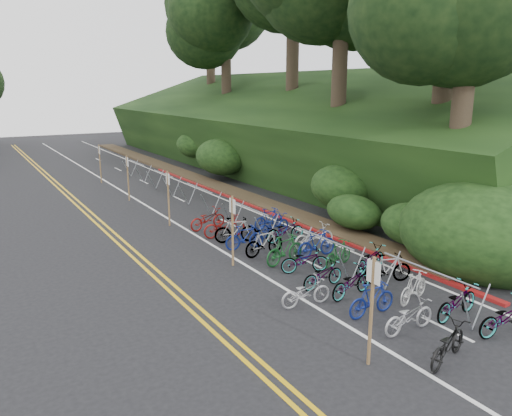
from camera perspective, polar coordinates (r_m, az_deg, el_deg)
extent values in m
plane|color=black|center=(13.43, 5.51, -13.38)|extent=(120.00, 120.00, 0.00)
cube|color=gold|center=(21.09, -15.82, -3.63)|extent=(0.12, 80.00, 0.01)
cube|color=gold|center=(21.17, -15.04, -3.52)|extent=(0.12, 80.00, 0.01)
cube|color=silver|center=(22.06, -7.92, -2.47)|extent=(0.12, 80.00, 0.01)
cube|color=silver|center=(23.94, 1.35, -1.05)|extent=(0.12, 80.00, 0.01)
cube|color=silver|center=(14.15, 20.98, -12.78)|extent=(0.10, 1.60, 0.01)
cube|color=silver|center=(18.08, 5.91, -6.07)|extent=(0.10, 1.60, 0.01)
cube|color=silver|center=(22.93, -3.10, -1.74)|extent=(0.10, 1.60, 0.01)
cube|color=silver|center=(28.22, -8.82, 1.06)|extent=(0.10, 1.60, 0.01)
cube|color=silver|center=(33.75, -12.71, 2.95)|extent=(0.10, 1.60, 0.01)
cube|color=silver|center=(39.42, -15.50, 4.30)|extent=(0.10, 1.60, 0.01)
cube|color=silver|center=(45.17, -17.59, 5.30)|extent=(0.10, 1.60, 0.01)
cube|color=maroon|center=(25.84, -0.09, 0.16)|extent=(0.25, 28.00, 0.10)
cube|color=black|center=(37.88, 2.30, 8.69)|extent=(12.32, 44.00, 9.11)
cube|color=#382819|center=(34.88, -7.57, 3.64)|extent=(1.40, 44.00, 0.16)
ellipsoid|color=#284C19|center=(19.76, 17.32, -1.77)|extent=(2.00, 2.80, 1.60)
ellipsoid|color=#284C19|center=(23.66, 9.72, 2.42)|extent=(2.60, 3.64, 2.08)
ellipsoid|color=#284C19|center=(28.99, 3.84, 5.52)|extent=(2.20, 3.08, 1.76)
ellipsoid|color=#284C19|center=(33.45, -4.06, 5.86)|extent=(3.00, 4.20, 2.40)
ellipsoid|color=#284C19|center=(39.11, -7.17, 7.17)|extent=(2.40, 3.36, 1.92)
ellipsoid|color=#284C19|center=(43.21, -7.79, 8.67)|extent=(2.80, 3.92, 2.24)
ellipsoid|color=#284C19|center=(21.69, 11.07, -0.43)|extent=(1.80, 2.52, 1.44)
ellipsoid|color=#284C19|center=(32.67, 0.99, 7.54)|extent=(3.20, 4.48, 2.56)
ellipsoid|color=black|center=(18.87, 24.63, -2.60)|extent=(5.28, 6.16, 3.52)
cylinder|color=#2D2319|center=(21.00, 22.12, 6.79)|extent=(0.79, 0.79, 5.47)
ellipsoid|color=black|center=(21.08, 23.40, 20.32)|extent=(7.48, 7.48, 7.11)
cylinder|color=#2D2319|center=(24.71, 20.55, 13.01)|extent=(0.86, 0.86, 6.73)
cylinder|color=#2D2319|center=(28.21, 9.42, 12.62)|extent=(0.84, 0.84, 6.31)
cylinder|color=#2D2319|center=(36.09, 4.16, 14.74)|extent=(0.88, 0.88, 7.15)
cylinder|color=#2D2319|center=(42.41, -3.40, 13.19)|extent=(0.81, 0.81, 5.89)
ellipsoid|color=black|center=(42.70, -3.50, 20.32)|extent=(7.85, 7.85, 7.46)
cylinder|color=#2D2319|center=(50.68, -5.17, 14.51)|extent=(0.86, 0.86, 6.73)
ellipsoid|color=black|center=(51.15, -5.33, 21.43)|extent=(9.35, 9.35, 8.88)
cylinder|color=gray|center=(14.70, 19.03, -6.63)|extent=(0.05, 3.26, 0.05)
cylinder|color=gray|center=(13.85, 22.97, -10.88)|extent=(0.59, 0.04, 1.16)
cylinder|color=gray|center=(14.28, 24.33, -10.27)|extent=(0.59, 0.04, 1.16)
cylinder|color=gray|center=(15.66, 13.90, -7.31)|extent=(0.59, 0.04, 1.16)
cylinder|color=gray|center=(16.04, 15.33, -6.89)|extent=(0.59, 0.04, 1.16)
cylinder|color=gray|center=(16.92, 7.76, -3.44)|extent=(0.05, 3.00, 0.05)
cylinder|color=gray|center=(15.92, 10.06, -6.83)|extent=(0.58, 0.04, 1.13)
cylinder|color=gray|center=(16.27, 11.57, -6.43)|extent=(0.58, 0.04, 1.13)
cylinder|color=gray|center=(17.99, 4.22, -4.22)|extent=(0.58, 0.04, 1.13)
cylinder|color=gray|center=(18.30, 5.66, -3.93)|extent=(0.58, 0.04, 1.13)
cylinder|color=gray|center=(20.90, -0.81, 0.00)|extent=(0.05, 3.00, 0.05)
cylinder|color=gray|center=(19.74, 0.54, -2.55)|extent=(0.58, 0.04, 1.13)
cylinder|color=gray|center=(20.03, 1.91, -2.31)|extent=(0.58, 0.04, 1.13)
cylinder|color=gray|center=(22.09, -3.26, -0.80)|extent=(0.58, 0.04, 1.13)
cylinder|color=gray|center=(22.35, -1.99, -0.62)|extent=(0.58, 0.04, 1.13)
cylinder|color=gray|center=(25.24, -6.53, 2.30)|extent=(0.05, 3.00, 0.05)
cylinder|color=gray|center=(24.01, -5.71, 0.33)|extent=(0.58, 0.04, 1.13)
cylinder|color=gray|center=(24.25, -4.51, 0.48)|extent=(0.58, 0.04, 1.13)
cylinder|color=gray|center=(26.51, -8.31, 1.52)|extent=(0.58, 0.04, 1.13)
cylinder|color=gray|center=(26.72, -7.20, 1.66)|extent=(0.58, 0.04, 1.13)
cylinder|color=gray|center=(29.80, -10.55, 3.90)|extent=(0.05, 3.00, 0.05)
cylinder|color=gray|center=(28.51, -10.03, 2.31)|extent=(0.58, 0.04, 1.13)
cylinder|color=gray|center=(28.71, -8.99, 2.43)|extent=(0.58, 0.04, 1.13)
cylinder|color=gray|center=(31.10, -11.90, 3.17)|extent=(0.58, 0.04, 1.13)
cylinder|color=gray|center=(31.28, -10.93, 3.28)|extent=(0.58, 0.04, 1.13)
cylinder|color=gray|center=(34.47, -13.50, 5.06)|extent=(0.05, 3.00, 0.05)
cylinder|color=gray|center=(33.16, -13.16, 3.74)|extent=(0.58, 0.04, 1.13)
cylinder|color=gray|center=(33.33, -12.25, 3.84)|extent=(0.58, 0.04, 1.13)
cylinder|color=gray|center=(35.80, -14.56, 4.38)|extent=(0.58, 0.04, 1.13)
cylinder|color=gray|center=(35.96, -13.71, 4.47)|extent=(0.58, 0.04, 1.13)
cylinder|color=brown|center=(11.48, 13.03, -11.50)|extent=(0.08, 0.08, 2.55)
cube|color=silver|center=(11.13, 13.29, -7.18)|extent=(0.02, 0.40, 0.50)
cylinder|color=brown|center=(17.21, -2.69, -2.68)|extent=(0.08, 0.08, 2.50)
cube|color=silver|center=(16.98, -2.72, 0.24)|extent=(0.02, 0.40, 0.50)
cylinder|color=brown|center=(22.51, -9.97, 1.05)|extent=(0.08, 0.08, 2.50)
cube|color=silver|center=(22.34, -10.06, 3.30)|extent=(0.02, 0.40, 0.50)
cylinder|color=brown|center=(28.10, -14.42, 3.33)|extent=(0.08, 0.08, 2.50)
cube|color=silver|center=(27.96, -14.53, 5.14)|extent=(0.02, 0.40, 0.50)
cylinder|color=brown|center=(33.83, -17.39, 4.83)|extent=(0.08, 0.08, 2.50)
cube|color=silver|center=(33.71, -17.50, 6.34)|extent=(0.02, 0.40, 0.50)
imported|color=#9E9EA3|center=(14.45, 5.72, -9.54)|extent=(0.70, 1.62, 0.83)
imported|color=black|center=(12.43, 21.05, -14.26)|extent=(1.09, 1.85, 0.92)
imported|color=slate|center=(14.26, 26.65, -11.10)|extent=(0.85, 1.85, 0.94)
imported|color=#9E9EA3|center=(13.51, 17.08, -11.71)|extent=(0.59, 1.67, 0.88)
imported|color=slate|center=(14.69, 21.95, -9.87)|extent=(0.84, 1.85, 0.94)
imported|color=navy|center=(14.12, 13.11, -10.11)|extent=(0.46, 1.61, 0.97)
imported|color=beige|center=(15.31, 17.58, -8.58)|extent=(0.82, 1.60, 0.92)
imported|color=slate|center=(15.24, 10.83, -8.33)|extent=(0.87, 1.78, 0.89)
imported|color=slate|center=(16.50, 14.83, -6.68)|extent=(0.93, 1.67, 0.97)
imported|color=slate|center=(15.76, 7.63, -7.57)|extent=(0.68, 1.62, 0.83)
imported|color=slate|center=(17.26, 12.88, -5.75)|extent=(1.06, 1.83, 0.91)
imported|color=slate|center=(16.89, 5.58, -5.96)|extent=(1.09, 1.74, 0.87)
imported|color=#144C1E|center=(17.60, 9.41, -5.15)|extent=(0.89, 1.62, 0.94)
imported|color=#144C1E|center=(17.61, 3.31, -4.77)|extent=(0.82, 1.82, 1.06)
imported|color=navy|center=(18.39, 6.93, -4.07)|extent=(0.52, 1.73, 1.03)
imported|color=slate|center=(18.43, 0.95, -3.94)|extent=(0.63, 1.74, 1.02)
imported|color=beige|center=(19.45, 6.63, -3.19)|extent=(0.65, 1.82, 0.95)
imported|color=navy|center=(19.17, -1.30, -3.36)|extent=(0.66, 1.63, 0.95)
imported|color=slate|center=(20.13, 3.33, -2.57)|extent=(0.64, 1.78, 0.93)
imported|color=slate|center=(20.00, -2.33, -2.51)|extent=(1.00, 1.80, 1.04)
imported|color=navy|center=(20.86, 2.01, -1.94)|extent=(1.09, 1.93, 0.96)
imported|color=maroon|center=(20.77, -3.63, -2.02)|extent=(0.78, 1.88, 0.97)
imported|color=navy|center=(21.91, 1.47, -1.19)|extent=(0.61, 1.60, 0.94)
imported|color=maroon|center=(21.94, -5.55, -1.25)|extent=(0.88, 1.84, 0.93)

